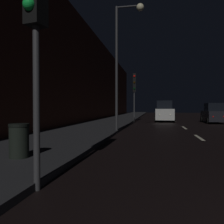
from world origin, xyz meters
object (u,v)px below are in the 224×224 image
traffic_light_far_left (134,87)px  trash_bin_curbside (19,140)px  car_approaching_headlights (164,112)px  car_parked_right_far (213,114)px  streetlamp_overhead (124,49)px

traffic_light_far_left → trash_bin_curbside: traffic_light_far_left is taller
traffic_light_far_left → trash_bin_curbside: size_ratio=5.42×
car_approaching_headlights → car_parked_right_far: car_approaching_headlights is taller
streetlamp_overhead → car_parked_right_far: size_ratio=1.97×
car_approaching_headlights → car_parked_right_far: bearing=68.9°
traffic_light_far_left → car_parked_right_far: bearing=80.9°
traffic_light_far_left → car_parked_right_far: traffic_light_far_left is taller
traffic_light_far_left → car_approaching_headlights: traffic_light_far_left is taller
streetlamp_overhead → car_parked_right_far: streetlamp_overhead is taller
traffic_light_far_left → streetlamp_overhead: 10.09m
car_approaching_headlights → streetlamp_overhead: bearing=-13.5°
trash_bin_curbside → traffic_light_far_left: bearing=84.8°
trash_bin_curbside → car_approaching_headlights: bearing=76.6°
streetlamp_overhead → traffic_light_far_left: bearing=91.4°
streetlamp_overhead → car_parked_right_far: 13.22m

